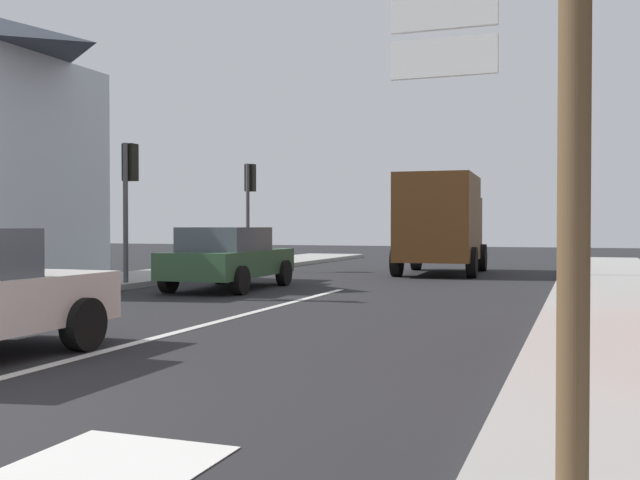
# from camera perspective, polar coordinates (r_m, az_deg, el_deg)

# --- Properties ---
(ground_plane) EXTENTS (80.00, 80.00, 0.00)m
(ground_plane) POSITION_cam_1_polar(r_m,az_deg,el_deg) (15.37, -0.71, -4.50)
(ground_plane) COLOR #232326
(sidewalk_right) EXTENTS (2.83, 44.00, 0.14)m
(sidewalk_right) POSITION_cam_1_polar(r_m,az_deg,el_deg) (12.43, 23.39, -5.59)
(sidewalk_right) COLOR #9E9B96
(sidewalk_right) RESTS_ON ground
(sidewalk_left) EXTENTS (2.83, 44.00, 0.14)m
(sidewalk_left) POSITION_cam_1_polar(r_m,az_deg,el_deg) (16.92, -23.19, -3.84)
(sidewalk_left) COLOR #9E9B96
(sidewalk_left) RESTS_ON ground
(lane_centre_stripe) EXTENTS (0.16, 12.00, 0.01)m
(lane_centre_stripe) POSITION_cam_1_polar(r_m,az_deg,el_deg) (11.73, -7.61, -6.22)
(lane_centre_stripe) COLOR silver
(lane_centre_stripe) RESTS_ON ground
(sedan_far) EXTENTS (2.09, 4.26, 1.47)m
(sedan_far) POSITION_cam_1_polar(r_m,az_deg,el_deg) (17.51, -7.14, -1.34)
(sedan_far) COLOR #2D5133
(sedan_far) RESTS_ON ground
(delivery_truck) EXTENTS (2.67, 5.09, 3.05)m
(delivery_truck) POSITION_cam_1_polar(r_m,az_deg,el_deg) (23.16, 9.38, 1.44)
(delivery_truck) COLOR #4C2D14
(delivery_truck) RESTS_ON ground
(route_sign_post) EXTENTS (1.66, 0.14, 3.20)m
(route_sign_post) POSITION_cam_1_polar(r_m,az_deg,el_deg) (3.42, 19.16, 8.04)
(route_sign_post) COLOR brown
(route_sign_post) RESTS_ON ground
(traffic_light_far_right) EXTENTS (0.30, 0.49, 3.28)m
(traffic_light_far_right) POSITION_cam_1_polar(r_m,az_deg,el_deg) (21.80, 18.94, 3.47)
(traffic_light_far_right) COLOR #47474C
(traffic_light_far_right) RESTS_ON ground
(traffic_light_far_left) EXTENTS (0.30, 0.49, 3.55)m
(traffic_light_far_left) POSITION_cam_1_polar(r_m,az_deg,el_deg) (24.34, -5.49, 3.74)
(traffic_light_far_left) COLOR #47474C
(traffic_light_far_left) RESTS_ON ground
(traffic_light_near_left) EXTENTS (0.30, 0.49, 3.50)m
(traffic_light_near_left) POSITION_cam_1_polar(r_m,az_deg,el_deg) (18.41, -14.63, 4.45)
(traffic_light_near_left) COLOR #47474C
(traffic_light_near_left) RESTS_ON ground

